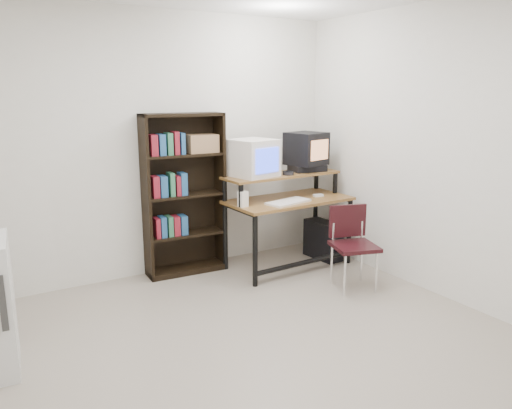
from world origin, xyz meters
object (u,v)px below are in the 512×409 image
computer_desk (287,202)px  school_chair (352,238)px  crt_tv (306,149)px  pc_tower (323,240)px  crt_monitor (253,158)px  bookshelf (183,192)px

computer_desk → school_chair: computer_desk is taller
crt_tv → pc_tower: crt_tv is taller
crt_monitor → bookshelf: 0.78m
computer_desk → pc_tower: bearing=-3.6°
school_chair → pc_tower: bearing=86.8°
pc_tower → bookshelf: size_ratio=0.28×
pc_tower → school_chair: 0.88m
crt_monitor → crt_tv: 0.67m
computer_desk → crt_monitor: 0.59m
school_chair → bookshelf: 1.73m
school_chair → bookshelf: bookshelf is taller
bookshelf → pc_tower: bearing=-12.3°
computer_desk → bookshelf: bookshelf is taller
pc_tower → bookshelf: 1.66m
crt_monitor → crt_tv: crt_tv is taller
computer_desk → crt_tv: crt_tv is taller
crt_monitor → school_chair: crt_monitor is taller
computer_desk → crt_monitor: (-0.34, 0.14, 0.47)m
computer_desk → crt_monitor: size_ratio=2.72×
crt_tv → school_chair: bearing=-112.0°
bookshelf → crt_tv: bearing=-7.9°
computer_desk → pc_tower: computer_desk is taller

